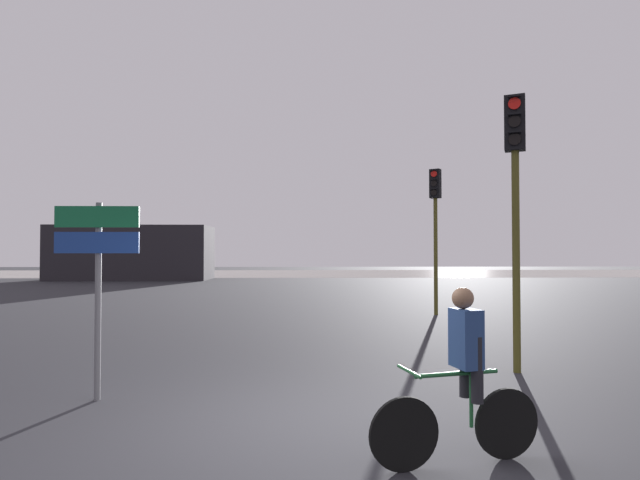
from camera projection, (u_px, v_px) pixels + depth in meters
ground_plane at (288, 429)px, 5.47m from camera, size 120.00×120.00×0.00m
water_strip at (303, 273)px, 45.38m from camera, size 80.00×16.00×0.01m
distant_building at (133, 253)px, 35.08m from camera, size 10.77×4.00×3.77m
traffic_light_near_right at (515, 180)px, 8.12m from camera, size 0.39×0.41×4.50m
traffic_light_far_right at (435, 214)px, 15.49m from camera, size 0.40×0.42×4.52m
direction_sign_post at (97, 264)px, 6.56m from camera, size 1.10×0.11×2.60m
cyclist at (463, 374)px, 4.59m from camera, size 1.67×0.56×1.62m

